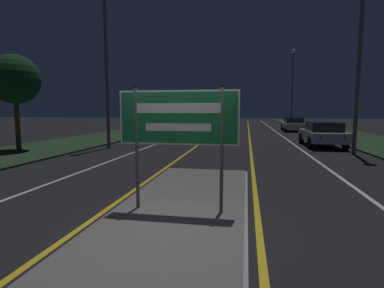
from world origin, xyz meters
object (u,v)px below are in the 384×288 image
streetlight_right_near (362,16)px  warning_sign (356,119)px  car_receding_0 (322,133)px  highway_sign (178,123)px  streetlight_left_near (106,38)px  streetlight_right_far (293,82)px  car_receding_1 (293,124)px  car_approaching_0 (193,129)px

streetlight_right_near → warning_sign: size_ratio=4.28×
streetlight_right_near → car_receding_0: 6.38m
highway_sign → streetlight_right_near: 12.41m
streetlight_left_near → streetlight_right_far: size_ratio=1.05×
highway_sign → car_receding_0: 13.87m
streetlight_right_near → warning_sign: streetlight_right_near is taller
streetlight_right_far → warning_sign: 16.68m
car_receding_0 → car_receding_1: (0.32, 13.21, -0.03)m
highway_sign → streetlight_right_far: size_ratio=0.27×
highway_sign → car_receding_1: highway_sign is taller
streetlight_left_near → car_receding_0: size_ratio=2.13×
car_approaching_0 → warning_sign: warning_sign is taller
highway_sign → car_receding_1: 26.54m
streetlight_left_near → warning_sign: (14.51, 5.81, -4.44)m
car_receding_1 → streetlight_left_near: bearing=-126.9°
highway_sign → streetlight_left_near: streetlight_left_near is taller
highway_sign → streetlight_right_near: size_ratio=0.24×
streetlight_right_near → streetlight_right_far: streetlight_right_near is taller
car_receding_0 → warning_sign: warning_sign is taller
car_approaching_0 → highway_sign: bearing=-80.9°
highway_sign → warning_sign: 17.62m
car_receding_0 → streetlight_left_near: bearing=-166.1°
streetlight_right_near → car_approaching_0: size_ratio=2.43×
streetlight_right_far → car_receding_1: (-0.60, -5.78, -4.74)m
streetlight_right_near → car_approaching_0: streetlight_right_near is taller
streetlight_left_near → warning_sign: size_ratio=4.07×
streetlight_right_far → car_approaching_0: (-8.86, -17.06, -4.68)m
car_receding_0 → car_approaching_0: size_ratio=1.08×
highway_sign → car_receding_1: (5.94, 25.84, -1.11)m
car_approaching_0 → streetlight_right_near: bearing=-29.5°
car_receding_1 → warning_sign: (2.40, -10.32, 0.77)m
highway_sign → streetlight_right_near: (6.36, 9.65, 4.52)m
warning_sign → car_approaching_0: bearing=-174.9°
car_receding_0 → car_approaching_0: (-7.94, 1.93, 0.03)m
streetlight_right_far → warning_sign: (1.80, -16.10, -3.98)m
streetlight_left_near → car_receding_1: 20.83m
streetlight_left_near → car_receding_1: (12.11, 16.13, -5.21)m
car_receding_1 → warning_sign: bearing=-76.9°
car_receding_1 → streetlight_right_near: bearing=-88.5°
streetlight_left_near → streetlight_right_near: (12.54, -0.06, 0.41)m
streetlight_left_near → streetlight_right_near: streetlight_right_near is taller
streetlight_right_near → car_approaching_0: bearing=150.5°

